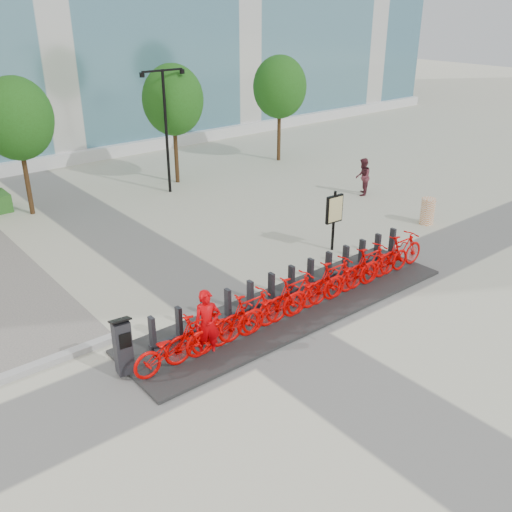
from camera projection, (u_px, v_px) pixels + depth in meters
ground at (263, 330)px, 14.20m from camera, size 120.00×120.00×0.00m
tree_1 at (17, 119)px, 20.33m from camera, size 2.60×2.60×5.10m
tree_2 at (173, 100)px, 24.06m from camera, size 2.60×2.60×5.10m
tree_3 at (280, 87)px, 27.51m from camera, size 2.60×2.60×5.10m
streetlamp at (165, 117)px, 22.97m from camera, size 2.00×0.20×5.00m
dock_pad at (293, 307)px, 15.14m from camera, size 9.60×2.40×0.08m
dock_rail_posts at (293, 281)px, 15.53m from camera, size 8.74×0.50×0.85m
bike_0 at (173, 347)px, 12.43m from camera, size 1.95×0.68×1.02m
bike_1 at (200, 334)px, 12.82m from camera, size 1.89×0.53×1.13m
bike_2 at (226, 325)px, 13.26m from camera, size 1.95×0.68×1.02m
bike_3 at (250, 313)px, 13.65m from camera, size 1.89×0.53×1.13m
bike_4 at (273, 306)px, 14.08m from camera, size 1.95×0.68×1.02m
bike_5 at (294, 295)px, 14.47m from camera, size 1.89×0.53×1.13m
bike_6 at (315, 289)px, 14.91m from camera, size 1.95×0.68×1.02m
bike_7 at (334, 279)px, 15.30m from camera, size 1.89×0.53×1.13m
bike_8 at (352, 274)px, 15.73m from camera, size 1.95×0.68×1.02m
bike_9 at (369, 265)px, 16.12m from camera, size 1.89×0.53×1.13m
bike_10 at (386, 260)px, 16.56m from camera, size 1.95×0.68×1.02m
bike_11 at (401, 252)px, 16.95m from camera, size 1.89×0.53×1.13m
kiosk at (123, 346)px, 12.19m from camera, size 0.47×0.41×1.39m
worker_red at (207, 324)px, 12.85m from camera, size 0.71×0.61×1.66m
pedestrian at (363, 177)px, 23.56m from camera, size 0.96×0.92×1.55m
construction_barrel at (428, 211)px, 20.65m from camera, size 0.53×0.53×0.97m
map_sign at (334, 212)px, 18.15m from camera, size 0.66×0.14×2.00m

